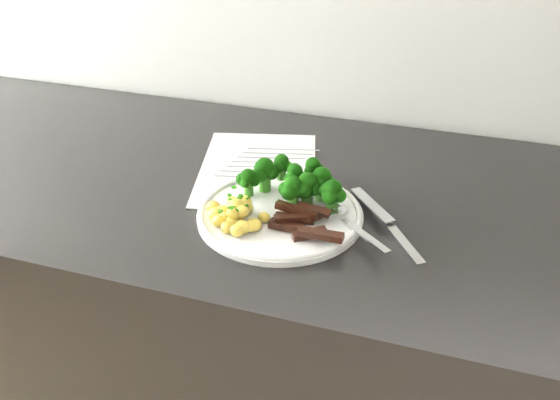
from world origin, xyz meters
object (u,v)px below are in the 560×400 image
Objects in this scene: counter at (347,398)px; broccoli at (297,181)px; knife at (394,232)px; beef_strips at (302,221)px; potatoes at (235,215)px; plate at (280,213)px; fork at (355,226)px; recipe_paper at (258,168)px.

counter is 13.79× the size of broccoli.
knife is (0.16, -0.04, -0.03)m from broccoli.
counter is 14.03× the size of knife.
counter is 21.37× the size of beef_strips.
potatoes is at bearing -168.40° from knife.
potatoes is at bearing -139.15° from plate.
beef_strips is 0.90× the size of fork.
potatoes is 0.23m from knife.
counter is 0.48m from fork.
knife is at bearing -0.02° from plate.
counter is at bearing 93.00° from fork.
potatoes is 0.17m from fork.
potatoes is 0.89× the size of beef_strips.
potatoes is 0.81× the size of fork.
recipe_paper is 2.53× the size of fork.
broccoli is at bearing 72.31° from plate.
broccoli reaches higher than counter.
counter is 23.93× the size of potatoes.
potatoes is at bearing -126.98° from broccoli.
potatoes is at bearing -80.26° from recipe_paper.
beef_strips is (0.13, -0.16, 0.02)m from recipe_paper.
fork reaches higher than counter.
plate is at bearing 147.17° from beef_strips.
plate is at bearing -142.91° from counter.
counter is at bearing 37.09° from plate.
knife is (0.05, 0.02, -0.01)m from fork.
fork is (0.20, -0.15, 0.02)m from recipe_paper.
potatoes is (-0.05, -0.05, 0.01)m from plate.
fork is at bearing 8.67° from beef_strips.
broccoli is (0.10, -0.09, 0.04)m from recipe_paper.
broccoli is 1.02× the size of knife.
beef_strips is at bearing -68.06° from broccoli.
counter is 9.76× the size of plate.
knife is (0.17, -0.00, 0.00)m from plate.
broccoli reaches higher than fork.
beef_strips is at bearing -122.28° from counter.
counter is 0.49m from beef_strips.
beef_strips is 0.66× the size of knife.
plate is 0.12m from fork.
potatoes reaches higher than beef_strips.
broccoli reaches higher than beef_strips.
beef_strips is (0.04, -0.03, 0.01)m from plate.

